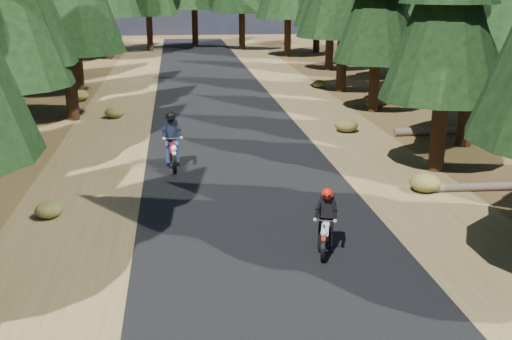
{
  "coord_description": "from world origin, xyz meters",
  "views": [
    {
      "loc": [
        -1.95,
        -13.96,
        5.66
      ],
      "look_at": [
        0.0,
        1.5,
        1.1
      ],
      "focal_mm": 45.0,
      "sensor_mm": 36.0,
      "label": 1
    }
  ],
  "objects_px": {
    "rider_follow": "(172,150)",
    "log_far": "(508,186)",
    "rider_lead": "(326,231)",
    "log_near": "(457,130)"
  },
  "relations": [
    {
      "from": "rider_follow",
      "to": "log_far",
      "type": "bearing_deg",
      "value": 155.31
    },
    {
      "from": "log_far",
      "to": "rider_lead",
      "type": "relative_size",
      "value": 2.65
    },
    {
      "from": "log_near",
      "to": "log_far",
      "type": "height_order",
      "value": "log_near"
    },
    {
      "from": "log_far",
      "to": "rider_follow",
      "type": "xyz_separation_m",
      "value": [
        -9.44,
        3.47,
        0.48
      ]
    },
    {
      "from": "log_near",
      "to": "rider_follow",
      "type": "height_order",
      "value": "rider_follow"
    },
    {
      "from": "rider_lead",
      "to": "rider_follow",
      "type": "bearing_deg",
      "value": -47.43
    },
    {
      "from": "log_near",
      "to": "rider_lead",
      "type": "distance_m",
      "value": 13.04
    },
    {
      "from": "rider_lead",
      "to": "log_far",
      "type": "bearing_deg",
      "value": -132.03
    },
    {
      "from": "log_near",
      "to": "rider_lead",
      "type": "xyz_separation_m",
      "value": [
        -7.68,
        -10.53,
        0.32
      ]
    },
    {
      "from": "log_far",
      "to": "rider_follow",
      "type": "height_order",
      "value": "rider_follow"
    }
  ]
}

